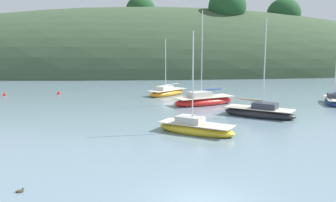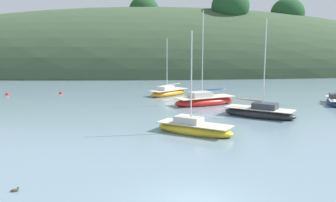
{
  "view_description": "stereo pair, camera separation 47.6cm",
  "coord_description": "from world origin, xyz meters",
  "px_view_note": "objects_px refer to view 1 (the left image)",
  "views": [
    {
      "loc": [
        -2.45,
        -13.43,
        6.49
      ],
      "look_at": [
        0.0,
        20.0,
        1.2
      ],
      "focal_mm": 37.53,
      "sensor_mm": 36.0,
      "label": 1
    },
    {
      "loc": [
        -1.97,
        -13.46,
        6.49
      ],
      "look_at": [
        0.0,
        20.0,
        1.2
      ],
      "focal_mm": 37.53,
      "sensor_mm": 36.0,
      "label": 2
    }
  ],
  "objects_px": {
    "sailboat_red_portside": "(167,92)",
    "sailboat_cream_ketch": "(334,101)",
    "sailboat_black_sloop": "(260,112)",
    "mooring_buoy_channel": "(59,93)",
    "sailboat_orange_cutter": "(204,101)",
    "sailboat_teal_outer": "(195,128)",
    "mooring_buoy_outer": "(5,95)",
    "duck_lone_right": "(20,191)"
  },
  "relations": [
    {
      "from": "sailboat_red_portside",
      "to": "sailboat_black_sloop",
      "type": "distance_m",
      "value": 16.58
    },
    {
      "from": "sailboat_black_sloop",
      "to": "duck_lone_right",
      "type": "relative_size",
      "value": 21.59
    },
    {
      "from": "sailboat_black_sloop",
      "to": "sailboat_orange_cutter",
      "type": "bearing_deg",
      "value": 119.55
    },
    {
      "from": "duck_lone_right",
      "to": "sailboat_cream_ketch",
      "type": "bearing_deg",
      "value": 39.43
    },
    {
      "from": "sailboat_teal_outer",
      "to": "duck_lone_right",
      "type": "bearing_deg",
      "value": -133.02
    },
    {
      "from": "sailboat_cream_ketch",
      "to": "duck_lone_right",
      "type": "xyz_separation_m",
      "value": [
        -27.03,
        -22.22,
        -0.3
      ]
    },
    {
      "from": "sailboat_orange_cutter",
      "to": "mooring_buoy_outer",
      "type": "bearing_deg",
      "value": 159.99
    },
    {
      "from": "sailboat_orange_cutter",
      "to": "mooring_buoy_channel",
      "type": "xyz_separation_m",
      "value": [
        -18.1,
        9.87,
        -0.32
      ]
    },
    {
      "from": "mooring_buoy_channel",
      "to": "sailboat_orange_cutter",
      "type": "bearing_deg",
      "value": -28.6
    },
    {
      "from": "sailboat_red_portside",
      "to": "sailboat_teal_outer",
      "type": "relative_size",
      "value": 0.98
    },
    {
      "from": "mooring_buoy_channel",
      "to": "mooring_buoy_outer",
      "type": "xyz_separation_m",
      "value": [
        -6.83,
        -0.79,
        0.0
      ]
    },
    {
      "from": "mooring_buoy_channel",
      "to": "mooring_buoy_outer",
      "type": "bearing_deg",
      "value": -173.41
    },
    {
      "from": "sailboat_red_portside",
      "to": "mooring_buoy_outer",
      "type": "bearing_deg",
      "value": 176.35
    },
    {
      "from": "sailboat_teal_outer",
      "to": "mooring_buoy_channel",
      "type": "xyz_separation_m",
      "value": [
        -15.25,
        22.61,
        -0.25
      ]
    },
    {
      "from": "sailboat_black_sloop",
      "to": "sailboat_teal_outer",
      "type": "height_order",
      "value": "sailboat_black_sloop"
    },
    {
      "from": "sailboat_red_portside",
      "to": "sailboat_cream_ketch",
      "type": "relative_size",
      "value": 1.12
    },
    {
      "from": "sailboat_red_portside",
      "to": "sailboat_teal_outer",
      "type": "height_order",
      "value": "sailboat_teal_outer"
    },
    {
      "from": "sailboat_teal_outer",
      "to": "duck_lone_right",
      "type": "xyz_separation_m",
      "value": [
        -9.45,
        -10.13,
        -0.32
      ]
    },
    {
      "from": "sailboat_black_sloop",
      "to": "duck_lone_right",
      "type": "distance_m",
      "value": 22.73
    },
    {
      "from": "sailboat_black_sloop",
      "to": "mooring_buoy_channel",
      "type": "relative_size",
      "value": 16.89
    },
    {
      "from": "sailboat_teal_outer",
      "to": "mooring_buoy_outer",
      "type": "xyz_separation_m",
      "value": [
        -22.07,
        21.83,
        -0.25
      ]
    },
    {
      "from": "sailboat_cream_ketch",
      "to": "sailboat_black_sloop",
      "type": "height_order",
      "value": "sailboat_black_sloop"
    },
    {
      "from": "sailboat_red_portside",
      "to": "sailboat_black_sloop",
      "type": "xyz_separation_m",
      "value": [
        7.55,
        -14.76,
        0.03
      ]
    },
    {
      "from": "mooring_buoy_outer",
      "to": "duck_lone_right",
      "type": "relative_size",
      "value": 1.28
    },
    {
      "from": "sailboat_red_portside",
      "to": "mooring_buoy_channel",
      "type": "xyz_separation_m",
      "value": [
        -14.55,
        2.15,
        -0.26
      ]
    },
    {
      "from": "sailboat_red_portside",
      "to": "sailboat_teal_outer",
      "type": "distance_m",
      "value": 20.47
    },
    {
      "from": "sailboat_orange_cutter",
      "to": "duck_lone_right",
      "type": "distance_m",
      "value": 25.98
    },
    {
      "from": "sailboat_red_portside",
      "to": "duck_lone_right",
      "type": "relative_size",
      "value": 18.07
    },
    {
      "from": "sailboat_orange_cutter",
      "to": "mooring_buoy_outer",
      "type": "xyz_separation_m",
      "value": [
        -24.93,
        9.08,
        -0.32
      ]
    },
    {
      "from": "sailboat_cream_ketch",
      "to": "sailboat_black_sloop",
      "type": "xyz_separation_m",
      "value": [
        -10.73,
        -6.39,
        0.06
      ]
    },
    {
      "from": "sailboat_red_portside",
      "to": "duck_lone_right",
      "type": "height_order",
      "value": "sailboat_red_portside"
    },
    {
      "from": "sailboat_red_portside",
      "to": "sailboat_cream_ketch",
      "type": "height_order",
      "value": "sailboat_red_portside"
    },
    {
      "from": "sailboat_cream_ketch",
      "to": "duck_lone_right",
      "type": "bearing_deg",
      "value": -140.57
    },
    {
      "from": "sailboat_orange_cutter",
      "to": "mooring_buoy_channel",
      "type": "height_order",
      "value": "sailboat_orange_cutter"
    },
    {
      "from": "sailboat_red_portside",
      "to": "sailboat_cream_ketch",
      "type": "xyz_separation_m",
      "value": [
        18.28,
        -8.37,
        -0.03
      ]
    },
    {
      "from": "sailboat_orange_cutter",
      "to": "sailboat_cream_ketch",
      "type": "bearing_deg",
      "value": -2.54
    },
    {
      "from": "sailboat_cream_ketch",
      "to": "sailboat_black_sloop",
      "type": "relative_size",
      "value": 0.75
    },
    {
      "from": "sailboat_red_portside",
      "to": "sailboat_orange_cutter",
      "type": "xyz_separation_m",
      "value": [
        3.56,
        -7.72,
        0.07
      ]
    },
    {
      "from": "sailboat_orange_cutter",
      "to": "duck_lone_right",
      "type": "xyz_separation_m",
      "value": [
        -12.31,
        -22.88,
        -0.39
      ]
    },
    {
      "from": "sailboat_black_sloop",
      "to": "duck_lone_right",
      "type": "height_order",
      "value": "sailboat_black_sloop"
    },
    {
      "from": "sailboat_teal_outer",
      "to": "sailboat_orange_cutter",
      "type": "height_order",
      "value": "sailboat_orange_cutter"
    },
    {
      "from": "sailboat_black_sloop",
      "to": "sailboat_orange_cutter",
      "type": "distance_m",
      "value": 8.1
    }
  ]
}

